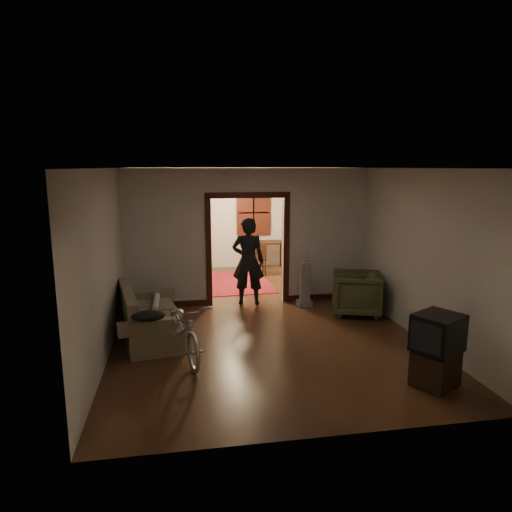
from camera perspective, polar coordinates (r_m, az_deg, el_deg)
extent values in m
cube|color=#351D10|center=(9.01, -0.32, -7.14)|extent=(5.00, 8.50, 0.01)
cube|color=white|center=(8.56, -0.35, 10.96)|extent=(5.00, 8.50, 0.01)
cube|color=beige|center=(12.85, -3.44, 4.73)|extent=(5.00, 0.02, 2.80)
cube|color=beige|center=(8.64, -16.93, 1.14)|extent=(0.02, 8.50, 2.80)
cube|color=beige|center=(9.41, 14.87, 2.04)|extent=(0.02, 8.50, 2.80)
cube|color=beige|center=(9.41, -1.08, 2.41)|extent=(5.00, 0.14, 2.80)
cube|color=#35130C|center=(9.46, -1.07, 0.61)|extent=(1.74, 0.20, 2.32)
cube|color=black|center=(12.89, -0.32, 5.44)|extent=(0.98, 0.06, 1.28)
sphere|color=#FFE0A5|center=(11.04, -2.48, 8.64)|extent=(0.24, 0.24, 0.24)
cube|color=silver|center=(9.57, 5.22, 1.61)|extent=(0.08, 0.01, 0.12)
cube|color=brown|center=(7.84, -13.19, -7.04)|extent=(1.15, 1.94, 0.84)
cylinder|color=beige|center=(8.09, -12.40, -5.62)|extent=(0.11, 0.84, 0.11)
ellipsoid|color=black|center=(6.89, -13.30, -7.30)|extent=(0.49, 0.37, 0.14)
imported|color=silver|center=(6.98, -8.93, -8.92)|extent=(0.96, 1.80, 0.90)
imported|color=#454828|center=(9.06, 12.41, -4.57)|extent=(1.14, 1.13, 0.83)
cube|color=black|center=(6.55, 21.48, -13.01)|extent=(0.67, 0.66, 0.46)
cube|color=black|center=(6.37, 21.80, -8.90)|extent=(0.74, 0.72, 0.49)
cube|color=gray|center=(9.40, 6.12, -3.48)|extent=(0.34, 0.30, 0.93)
imported|color=black|center=(9.40, -0.99, -0.65)|extent=(0.73, 0.56, 1.81)
cube|color=maroon|center=(11.27, -2.86, -3.36)|extent=(1.84, 2.36, 0.02)
cube|color=#23301C|center=(12.53, -9.25, 1.97)|extent=(0.91, 0.57, 1.73)
sphere|color=#1E5972|center=(12.41, -9.41, 6.88)|extent=(0.29, 0.29, 0.29)
cube|color=black|center=(12.74, 1.27, 0.05)|extent=(1.05, 0.62, 0.76)
cube|color=black|center=(12.01, 0.24, -0.32)|extent=(0.48, 0.48, 0.89)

